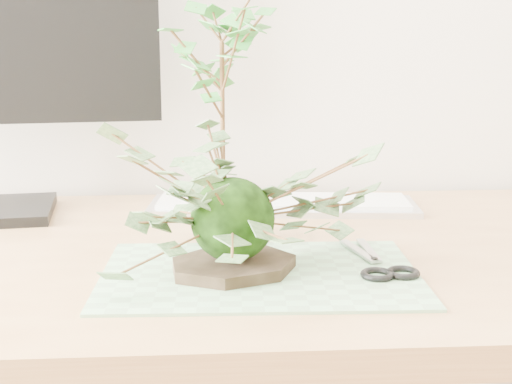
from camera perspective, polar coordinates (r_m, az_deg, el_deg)
desk at (r=1.05m, az=-1.34°, el=-8.97°), size 1.60×0.70×0.74m
cutting_mat at (r=0.91m, az=0.32°, el=-6.55°), size 0.41×0.28×0.00m
stone_dish at (r=0.91m, az=-1.86°, el=-5.90°), size 0.22×0.22×0.01m
ivy_kokedama at (r=0.88m, az=-1.91°, el=0.94°), size 0.31×0.31×0.21m
maple_kokedama at (r=1.01m, az=-2.74°, el=10.62°), size 0.21×0.21×0.38m
keyboard at (r=1.24m, az=2.17°, el=-0.98°), size 0.47×0.18×0.02m
scissors at (r=0.92m, az=9.99°, el=-6.02°), size 0.08×0.17×0.01m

